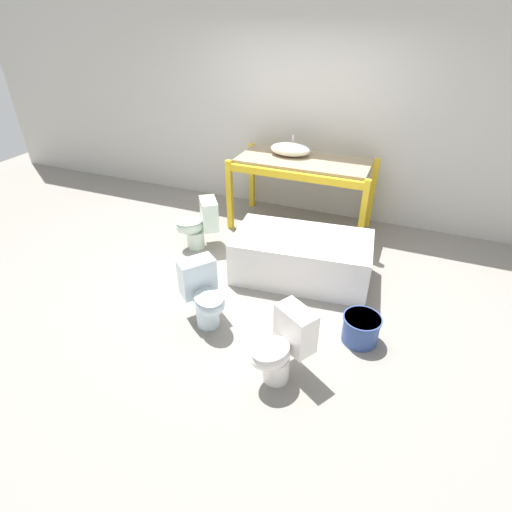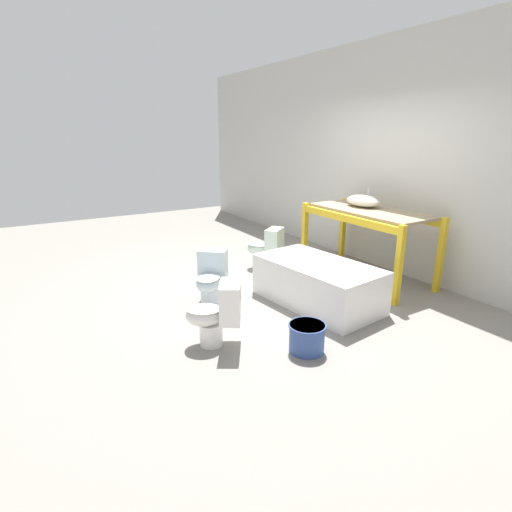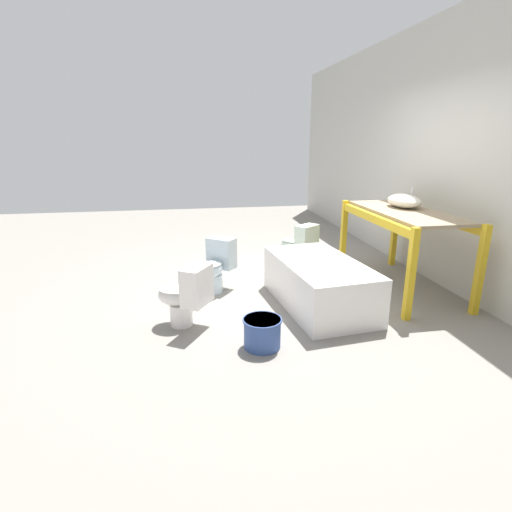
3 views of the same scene
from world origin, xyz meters
name	(u,v)px [view 1 (image 1 of 3)]	position (x,y,z in m)	size (l,w,h in m)	color
ground_plane	(249,273)	(0.00, 0.00, 0.00)	(12.00, 12.00, 0.00)	gray
warehouse_wall_rear	(305,96)	(0.00, 1.90, 1.60)	(10.80, 0.08, 3.20)	beige
shelving_rack	(303,170)	(0.20, 1.30, 0.81)	(1.80, 0.83, 0.95)	gold
sink_basin	(290,149)	(-0.01, 1.40, 1.03)	(0.52, 0.34, 0.24)	silver
bathtub_main	(302,254)	(0.56, 0.16, 0.29)	(1.55, 0.94, 0.51)	white
toilet_near	(282,346)	(0.82, -1.27, 0.33)	(0.53, 0.60, 0.62)	white
toilet_far	(204,294)	(-0.07, -0.91, 0.33)	(0.59, 0.56, 0.62)	silver
toilet_extra	(199,223)	(-0.81, 0.32, 0.33)	(0.60, 0.55, 0.62)	silver
bucket_white	(361,328)	(1.36, -0.62, 0.14)	(0.35, 0.35, 0.27)	#334C8C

